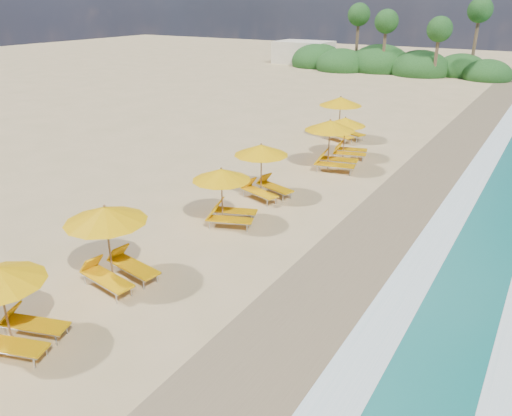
{
  "coord_description": "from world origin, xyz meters",
  "views": [
    {
      "loc": [
        8.32,
        -13.62,
        7.9
      ],
      "look_at": [
        0.0,
        0.0,
        1.2
      ],
      "focal_mm": 35.05,
      "sensor_mm": 36.0,
      "label": 1
    }
  ],
  "objects": [
    {
      "name": "ground",
      "position": [
        0.0,
        0.0,
        0.0
      ],
      "size": [
        160.0,
        160.0,
        0.0
      ],
      "primitive_type": "plane",
      "color": "tan",
      "rests_on": "ground"
    },
    {
      "name": "wet_sand",
      "position": [
        4.0,
        0.0,
        0.01
      ],
      "size": [
        4.0,
        160.0,
        0.01
      ],
      "primitive_type": "cube",
      "color": "olive",
      "rests_on": "ground"
    },
    {
      "name": "surf_foam",
      "position": [
        6.7,
        0.0,
        0.03
      ],
      "size": [
        4.0,
        160.0,
        0.01
      ],
      "color": "white",
      "rests_on": "ground"
    },
    {
      "name": "station_2",
      "position": [
        -1.94,
        -8.09,
        1.25
      ],
      "size": [
        2.85,
        2.78,
        2.24
      ],
      "rotation": [
        0.0,
        0.0,
        0.32
      ],
      "color": "olive",
      "rests_on": "ground"
    },
    {
      "name": "station_3",
      "position": [
        -2.1,
        -4.65,
        1.38
      ],
      "size": [
        2.9,
        2.76,
        2.46
      ],
      "rotation": [
        0.0,
        0.0,
        -0.15
      ],
      "color": "olive",
      "rests_on": "ground"
    },
    {
      "name": "station_4",
      "position": [
        -1.66,
        0.6,
        1.25
      ],
      "size": [
        2.86,
        2.81,
        2.22
      ],
      "rotation": [
        0.0,
        0.0,
        0.36
      ],
      "color": "olive",
      "rests_on": "ground"
    },
    {
      "name": "station_5",
      "position": [
        -1.88,
        3.73,
        1.31
      ],
      "size": [
        2.96,
        2.88,
        2.34
      ],
      "rotation": [
        0.0,
        0.0,
        -0.3
      ],
      "color": "olive",
      "rests_on": "ground"
    },
    {
      "name": "station_6",
      "position": [
        -0.9,
        8.74,
        1.42
      ],
      "size": [
        3.09,
        2.97,
        2.54
      ],
      "rotation": [
        0.0,
        0.0,
        0.22
      ],
      "color": "olive",
      "rests_on": "ground"
    },
    {
      "name": "station_7",
      "position": [
        -1.04,
        11.03,
        1.24
      ],
      "size": [
        2.77,
        2.69,
        2.21
      ],
      "rotation": [
        0.0,
        0.0,
        0.28
      ],
      "color": "olive",
      "rests_on": "ground"
    },
    {
      "name": "station_8",
      "position": [
        -2.73,
        14.36,
        1.46
      ],
      "size": [
        3.37,
        3.32,
        2.6
      ],
      "rotation": [
        0.0,
        0.0,
        -0.37
      ],
      "color": "olive",
      "rests_on": "ground"
    },
    {
      "name": "treeline",
      "position": [
        -9.94,
        45.51,
        1.0
      ],
      "size": [
        25.8,
        8.8,
        9.74
      ],
      "color": "#163D14",
      "rests_on": "ground"
    },
    {
      "name": "beach_building",
      "position": [
        -22.0,
        48.0,
        1.4
      ],
      "size": [
        7.0,
        5.0,
        2.8
      ],
      "primitive_type": "cube",
      "color": "beige",
      "rests_on": "ground"
    }
  ]
}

